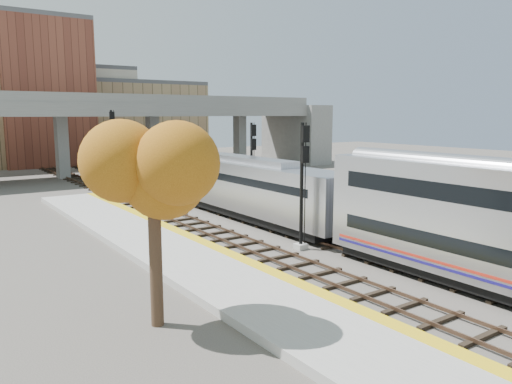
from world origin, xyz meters
TOP-DOWN VIEW (x-y plane):
  - ground at (0.00, 0.00)m, footprint 160.00×160.00m
  - platform at (-7.25, 0.00)m, footprint 4.50×60.00m
  - yellow_strip at (-5.35, 0.00)m, footprint 0.70×60.00m
  - tracks at (0.93, 12.50)m, footprint 10.70×95.00m
  - overpass at (4.92, 45.00)m, footprint 54.00×12.00m
  - buildings_far at (1.26, 66.57)m, footprint 43.00×21.00m
  - parking_lot at (14.00, 28.00)m, footprint 14.00×18.00m
  - locomotive at (1.00, 14.42)m, footprint 3.02×19.05m
  - signal_mast_near at (-1.10, 6.09)m, footprint 0.60×0.64m
  - signal_mast_mid at (3.00, 16.91)m, footprint 0.60×0.64m
  - signal_mast_far at (-1.10, 36.25)m, footprint 0.60×0.64m
  - tree at (-11.53, 1.38)m, footprint 3.60×3.60m
  - car_a at (9.54, 25.02)m, footprint 2.69×3.71m
  - car_b at (14.54, 25.98)m, footprint 1.46×4.00m
  - car_c at (15.29, 29.72)m, footprint 2.96×4.14m

SIDE VIEW (x-z plane):
  - ground at x=0.00m, z-range 0.00..0.00m
  - parking_lot at x=14.00m, z-range 0.00..0.04m
  - tracks at x=0.93m, z-range -0.05..0.20m
  - platform at x=-7.25m, z-range 0.00..0.35m
  - yellow_strip at x=-5.35m, z-range 0.35..0.36m
  - car_c at x=15.29m, z-range 0.04..1.15m
  - car_a at x=9.54m, z-range 0.04..1.21m
  - car_b at x=14.54m, z-range 0.04..1.35m
  - locomotive at x=1.00m, z-range 0.23..4.33m
  - signal_mast_mid at x=3.00m, z-range -0.10..6.54m
  - signal_mast_near at x=-1.10m, z-range -0.07..6.77m
  - signal_mast_far at x=-1.10m, z-range 0.08..7.75m
  - tree at x=-11.53m, z-range 1.84..9.43m
  - overpass at x=4.92m, z-range 1.06..10.56m
  - buildings_far at x=1.26m, z-range -2.42..18.18m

